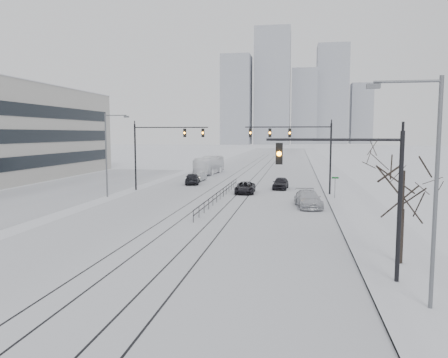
# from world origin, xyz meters

# --- Properties ---
(ground) EXTENTS (500.00, 500.00, 0.00)m
(ground) POSITION_xyz_m (0.00, 0.00, 0.00)
(ground) COLOR silver
(ground) RESTS_ON ground
(road) EXTENTS (22.00, 260.00, 0.02)m
(road) POSITION_xyz_m (0.00, 60.00, 0.01)
(road) COLOR silver
(road) RESTS_ON ground
(sidewalk_east) EXTENTS (5.00, 260.00, 0.16)m
(sidewalk_east) POSITION_xyz_m (13.50, 60.00, 0.08)
(sidewalk_east) COLOR silver
(sidewalk_east) RESTS_ON ground
(curb) EXTENTS (0.10, 260.00, 0.12)m
(curb) POSITION_xyz_m (11.05, 60.00, 0.06)
(curb) COLOR gray
(curb) RESTS_ON ground
(parking_strip) EXTENTS (14.00, 60.00, 0.03)m
(parking_strip) POSITION_xyz_m (-20.00, 35.00, 0.01)
(parking_strip) COLOR silver
(parking_strip) RESTS_ON ground
(tram_rails) EXTENTS (5.30, 180.00, 0.01)m
(tram_rails) POSITION_xyz_m (-0.00, 40.00, 0.02)
(tram_rails) COLOR black
(tram_rails) RESTS_ON ground
(skyline) EXTENTS (96.00, 48.00, 72.00)m
(skyline) POSITION_xyz_m (5.02, 273.63, 30.65)
(skyline) COLOR #9296A0
(skyline) RESTS_ON ground
(traffic_mast_near) EXTENTS (6.10, 0.37, 7.00)m
(traffic_mast_near) POSITION_xyz_m (10.79, 6.00, 4.56)
(traffic_mast_near) COLOR black
(traffic_mast_near) RESTS_ON ground
(traffic_mast_ne) EXTENTS (9.60, 0.37, 8.00)m
(traffic_mast_ne) POSITION_xyz_m (8.15, 34.99, 5.76)
(traffic_mast_ne) COLOR black
(traffic_mast_ne) RESTS_ON ground
(traffic_mast_nw) EXTENTS (9.10, 0.37, 8.00)m
(traffic_mast_nw) POSITION_xyz_m (-8.52, 36.00, 5.57)
(traffic_mast_nw) COLOR black
(traffic_mast_nw) RESTS_ON ground
(street_light_east) EXTENTS (2.73, 0.25, 9.00)m
(street_light_east) POSITION_xyz_m (12.70, 3.00, 5.21)
(street_light_east) COLOR #595B60
(street_light_east) RESTS_ON ground
(street_light_west) EXTENTS (2.73, 0.25, 9.00)m
(street_light_west) POSITION_xyz_m (-12.20, 30.00, 5.21)
(street_light_west) COLOR #595B60
(street_light_west) RESTS_ON ground
(bare_tree) EXTENTS (4.40, 4.40, 6.10)m
(bare_tree) POSITION_xyz_m (13.20, 9.00, 4.49)
(bare_tree) COLOR black
(bare_tree) RESTS_ON ground
(median_fence) EXTENTS (0.06, 24.00, 1.00)m
(median_fence) POSITION_xyz_m (0.00, 30.00, 0.53)
(median_fence) COLOR black
(median_fence) RESTS_ON ground
(street_sign) EXTENTS (0.70, 0.06, 2.40)m
(street_sign) POSITION_xyz_m (11.80, 32.00, 1.61)
(street_sign) COLOR #595B60
(street_sign) RESTS_ON ground
(sedan_sb_inner) EXTENTS (2.60, 4.83, 1.56)m
(sedan_sb_inner) POSITION_xyz_m (-6.13, 43.09, 0.78)
(sedan_sb_inner) COLOR black
(sedan_sb_inner) RESTS_ON ground
(sedan_sb_outer) EXTENTS (1.53, 3.83, 1.24)m
(sedan_sb_outer) POSITION_xyz_m (-6.08, 47.24, 0.62)
(sedan_sb_outer) COLOR #9CA0A3
(sedan_sb_outer) RESTS_ON ground
(sedan_nb_front) EXTENTS (2.31, 4.75, 1.30)m
(sedan_nb_front) POSITION_xyz_m (2.00, 35.28, 0.65)
(sedan_nb_front) COLOR black
(sedan_nb_front) RESTS_ON ground
(sedan_nb_right) EXTENTS (2.85, 5.56, 1.54)m
(sedan_nb_right) POSITION_xyz_m (8.95, 26.71, 0.77)
(sedan_nb_right) COLOR silver
(sedan_nb_right) RESTS_ON ground
(sedan_nb_far) EXTENTS (2.06, 4.45, 1.48)m
(sedan_nb_far) POSITION_xyz_m (5.89, 39.83, 0.74)
(sedan_nb_far) COLOR black
(sedan_nb_far) RESTS_ON ground
(box_truck) EXTENTS (3.38, 10.81, 2.96)m
(box_truck) POSITION_xyz_m (-6.89, 58.44, 1.48)
(box_truck) COLOR white
(box_truck) RESTS_ON ground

